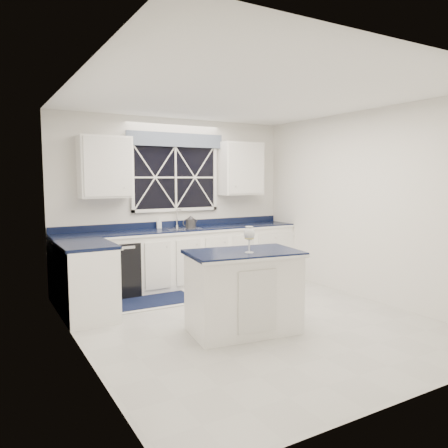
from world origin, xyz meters
TOP-DOWN VIEW (x-y plane):
  - ground at (0.00, 0.00)m, footprint 4.50×4.50m
  - back_wall at (0.00, 2.25)m, footprint 4.00×0.10m
  - base_cabinets at (-0.33, 1.78)m, footprint 3.99×1.60m
  - countertop at (0.00, 1.95)m, footprint 3.98×0.64m
  - dishwasher at (-1.10, 1.95)m, footprint 0.60×0.58m
  - window at (0.00, 2.20)m, footprint 1.65×0.09m
  - upper_cabinets at (0.00, 2.08)m, footprint 3.10×0.34m
  - faucet at (0.00, 2.14)m, footprint 0.05×0.20m
  - island at (-0.28, -0.29)m, footprint 1.33×0.91m
  - rug at (-0.76, 1.35)m, footprint 1.31×0.82m
  - kettle at (0.18, 2.04)m, footprint 0.27×0.17m
  - wine_glass at (-0.29, -0.43)m, footprint 0.12×0.12m
  - soap_bottle at (-0.32, 2.17)m, footprint 0.09×0.09m

SIDE VIEW (x-z plane):
  - ground at x=0.00m, z-range 0.00..0.00m
  - rug at x=-0.76m, z-range 0.00..0.02m
  - dishwasher at x=-1.10m, z-range 0.00..0.82m
  - base_cabinets at x=-0.33m, z-range 0.00..0.90m
  - island at x=-0.28m, z-range 0.00..0.93m
  - countertop at x=0.00m, z-range 0.90..0.94m
  - soap_bottle at x=-0.32m, z-range 0.94..1.10m
  - kettle at x=0.18m, z-range 0.93..1.12m
  - faucet at x=0.00m, z-range 0.95..1.25m
  - wine_glass at x=-0.29m, z-range 0.98..1.27m
  - back_wall at x=0.00m, z-range 0.00..2.70m
  - window at x=0.00m, z-range 1.20..2.46m
  - upper_cabinets at x=0.00m, z-range 1.45..2.35m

